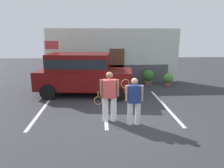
{
  "coord_description": "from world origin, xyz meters",
  "views": [
    {
      "loc": [
        -0.83,
        -6.8,
        2.97
      ],
      "look_at": [
        -0.37,
        1.2,
        1.05
      ],
      "focal_mm": 33.6,
      "sensor_mm": 36.0,
      "label": 1
    }
  ],
  "objects": [
    {
      "name": "parked_suv",
      "position": [
        -1.7,
        3.41,
        1.15
      ],
      "size": [
        4.79,
        2.58,
        2.05
      ],
      "rotation": [
        0.0,
        0.0,
        -0.12
      ],
      "color": "#590C0C",
      "rests_on": "ground_plane"
    },
    {
      "name": "parking_stripe_2",
      "position": [
        1.9,
        1.5,
        0.0
      ],
      "size": [
        0.12,
        4.4,
        0.01
      ],
      "primitive_type": "cube",
      "color": "silver",
      "rests_on": "ground_plane"
    },
    {
      "name": "potted_plant_secondary",
      "position": [
        3.13,
        4.94,
        0.42
      ],
      "size": [
        0.57,
        0.57,
        0.75
      ],
      "color": "brown",
      "rests_on": "ground_plane"
    },
    {
      "name": "potted_plant_by_porch",
      "position": [
        2.06,
        5.35,
        0.49
      ],
      "size": [
        0.67,
        0.67,
        0.88
      ],
      "color": "brown",
      "rests_on": "ground_plane"
    },
    {
      "name": "tennis_player_woman",
      "position": [
        0.27,
        -0.28,
        0.83
      ],
      "size": [
        0.73,
        0.27,
        1.59
      ],
      "rotation": [
        0.0,
        0.0,
        3.09
      ],
      "color": "white",
      "rests_on": "ground_plane"
    },
    {
      "name": "tennis_player_man",
      "position": [
        -0.52,
        0.05,
        0.9
      ],
      "size": [
        0.9,
        0.3,
        1.74
      ],
      "rotation": [
        0.0,
        0.0,
        3.07
      ],
      "color": "white",
      "rests_on": "ground_plane"
    },
    {
      "name": "ground_plane",
      "position": [
        0.0,
        0.0,
        0.0
      ],
      "size": [
        40.0,
        40.0,
        0.0
      ],
      "primitive_type": "plane",
      "color": "#2D2D33"
    },
    {
      "name": "house_frontage",
      "position": [
        0.0,
        6.2,
        1.55
      ],
      "size": [
        8.17,
        0.4,
        3.3
      ],
      "color": "silver",
      "rests_on": "ground_plane"
    },
    {
      "name": "flag_pole",
      "position": [
        -3.69,
        5.17,
        1.85
      ],
      "size": [
        0.8,
        0.1,
        2.64
      ],
      "color": "silver",
      "rests_on": "ground_plane"
    },
    {
      "name": "parking_stripe_0",
      "position": [
        -3.18,
        1.5,
        0.0
      ],
      "size": [
        0.12,
        4.4,
        0.01
      ],
      "primitive_type": "cube",
      "color": "silver",
      "rests_on": "ground_plane"
    },
    {
      "name": "parking_stripe_1",
      "position": [
        -0.64,
        1.5,
        0.0
      ],
      "size": [
        0.12,
        4.4,
        0.01
      ],
      "primitive_type": "cube",
      "color": "silver",
      "rests_on": "ground_plane"
    }
  ]
}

